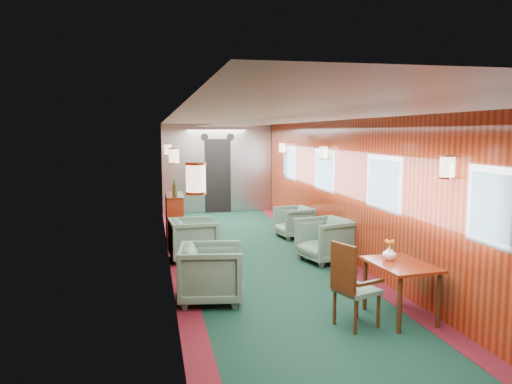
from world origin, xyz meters
TOP-DOWN VIEW (x-y plane):
  - room at (0.00, 0.00)m, footprint 12.00×12.10m
  - bulkhead at (0.00, 5.91)m, footprint 2.98×0.17m
  - windows_right at (1.49, 0.25)m, footprint 0.02×8.60m
  - wall_sconces at (0.00, 0.57)m, footprint 2.97×7.97m
  - dining_table at (1.06, -2.39)m, footprint 0.69×0.93m
  - side_chair at (0.38, -2.54)m, footprint 0.54×0.56m
  - credenza at (-1.34, 2.27)m, footprint 0.34×1.07m
  - flower_vase at (0.99, -2.23)m, footprint 0.21×0.21m
  - armchair_left_near at (-1.03, -1.35)m, footprint 0.92×0.90m
  - armchair_left_far at (-1.08, 0.82)m, footprint 0.85×0.83m
  - armchair_right_near at (1.10, 0.27)m, footprint 0.98×0.97m
  - armchair_right_far at (1.12, 2.26)m, footprint 0.80×0.78m

SIDE VIEW (x-z plane):
  - armchair_right_far at x=1.12m, z-range 0.00..0.64m
  - armchair_left_far at x=-1.08m, z-range 0.00..0.72m
  - armchair_right_near at x=1.10m, z-range 0.00..0.73m
  - armchair_left_near at x=-1.03m, z-range 0.00..0.74m
  - credenza at x=-1.34m, z-range -0.13..1.11m
  - side_chair at x=0.38m, z-range 0.04..1.01m
  - dining_table at x=1.06m, z-range 0.23..0.89m
  - flower_vase at x=0.99m, z-range 0.66..0.83m
  - bulkhead at x=0.00m, z-range -0.01..2.38m
  - windows_right at x=1.49m, z-range 1.05..1.85m
  - room at x=0.00m, z-range 0.43..2.83m
  - wall_sconces at x=0.00m, z-range 1.66..1.91m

